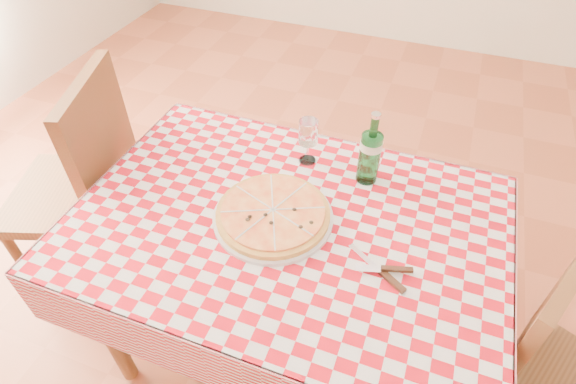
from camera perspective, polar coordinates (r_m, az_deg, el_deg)
name	(u,v)px	position (r m, az deg, el deg)	size (l,w,h in m)	color
dining_table	(287,242)	(1.44, -0.09, -6.33)	(1.20, 0.80, 0.75)	brown
tablecloth	(287,222)	(1.36, -0.09, -3.78)	(1.30, 0.90, 0.01)	#A50A16
chair_near	(556,367)	(1.60, 30.85, -18.54)	(0.51, 0.51, 0.86)	brown
chair_far	(86,179)	(1.93, -24.23, 1.54)	(0.58, 0.58, 1.01)	brown
pizza_plate	(273,213)	(1.35, -1.92, -2.67)	(0.37, 0.37, 0.05)	#C38C41
water_bottle	(371,148)	(1.44, 10.46, 5.49)	(0.07, 0.07, 0.26)	#1A6A2D
wine_glass	(308,142)	(1.52, 2.56, 6.42)	(0.06, 0.06, 0.16)	white
cutlery	(381,269)	(1.26, 11.68, -9.59)	(0.22, 0.18, 0.02)	silver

